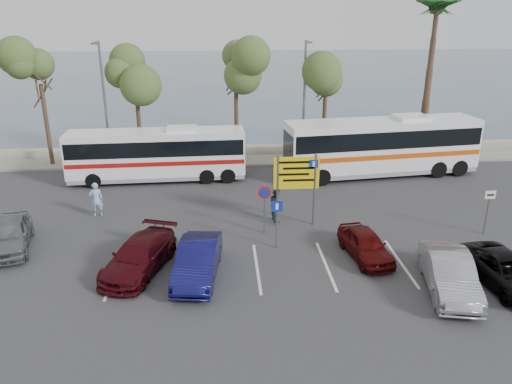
{
  "coord_description": "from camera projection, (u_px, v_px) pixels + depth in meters",
  "views": [
    {
      "loc": [
        -2.54,
        -19.2,
        10.21
      ],
      "look_at": [
        -0.96,
        3.0,
        1.86
      ],
      "focal_mm": 35.0,
      "sensor_mm": 36.0,
      "label": 1
    }
  ],
  "objects": [
    {
      "name": "tree_far_left",
      "position": [
        39.0,
        70.0,
        31.6
      ],
      "size": [
        3.2,
        3.2,
        7.6
      ],
      "color": "#382619",
      "rests_on": "kerb_strip"
    },
    {
      "name": "car_red",
      "position": [
        365.0,
        244.0,
        21.33
      ],
      "size": [
        1.96,
        3.77,
        1.22
      ],
      "primitive_type": "imported",
      "rotation": [
        0.0,
        0.0,
        0.15
      ],
      "color": "#4B0B0A",
      "rests_on": "ground"
    },
    {
      "name": "direction_sign",
      "position": [
        297.0,
        178.0,
        23.88
      ],
      "size": [
        2.2,
        0.12,
        3.6
      ],
      "color": "slate",
      "rests_on": "ground"
    },
    {
      "name": "car_silver_a",
      "position": [
        10.0,
        235.0,
        22.03
      ],
      "size": [
        2.59,
        4.4,
        1.4
      ],
      "primitive_type": "imported",
      "rotation": [
        0.0,
        0.0,
        0.24
      ],
      "color": "slate",
      "rests_on": "ground"
    },
    {
      "name": "sign_taxi",
      "position": [
        488.0,
        206.0,
        23.23
      ],
      "size": [
        0.5,
        0.07,
        2.2
      ],
      "color": "slate",
      "rests_on": "ground"
    },
    {
      "name": "coach_bus_left",
      "position": [
        157.0,
        156.0,
        30.51
      ],
      "size": [
        10.73,
        2.72,
        3.32
      ],
      "color": "white",
      "rests_on": "ground"
    },
    {
      "name": "sea",
      "position": [
        236.0,
        75.0,
        77.71
      ],
      "size": [
        140.0,
        140.0,
        0.0
      ],
      "primitive_type": "plane",
      "color": "#42526A",
      "rests_on": "ground"
    },
    {
      "name": "suv_black",
      "position": [
        507.0,
        271.0,
        19.17
      ],
      "size": [
        2.58,
        4.65,
        1.23
      ],
      "primitive_type": "imported",
      "rotation": [
        0.0,
        0.0,
        0.13
      ],
      "color": "black",
      "rests_on": "ground"
    },
    {
      "name": "ground",
      "position": [
        283.0,
        256.0,
        21.68
      ],
      "size": [
        120.0,
        120.0,
        0.0
      ],
      "primitive_type": "plane",
      "color": "#333336",
      "rests_on": "ground"
    },
    {
      "name": "kerb_strip",
      "position": [
        258.0,
        160.0,
        34.73
      ],
      "size": [
        44.0,
        2.4,
        0.15
      ],
      "primitive_type": "cube",
      "color": "gray",
      "rests_on": "ground"
    },
    {
      "name": "street_lamp_right",
      "position": [
        304.0,
        96.0,
        32.89
      ],
      "size": [
        0.45,
        1.15,
        8.01
      ],
      "color": "slate",
      "rests_on": "kerb_strip"
    },
    {
      "name": "car_silver_b",
      "position": [
        449.0,
        274.0,
        18.77
      ],
      "size": [
        2.38,
        4.67,
        1.47
      ],
      "primitive_type": "imported",
      "rotation": [
        0.0,
        0.0,
        -0.19
      ],
      "color": "gray",
      "rests_on": "ground"
    },
    {
      "name": "street_lamp_left",
      "position": [
        104.0,
        98.0,
        32.02
      ],
      "size": [
        0.45,
        1.15,
        8.01
      ],
      "color": "slate",
      "rests_on": "kerb_strip"
    },
    {
      "name": "pedestrian_far",
      "position": [
        276.0,
        204.0,
        24.99
      ],
      "size": [
        0.79,
        0.93,
        1.71
      ],
      "primitive_type": "imported",
      "rotation": [
        0.0,
        0.0,
        1.75
      ],
      "color": "#363E51",
      "rests_on": "ground"
    },
    {
      "name": "coach_bus_right",
      "position": [
        381.0,
        148.0,
        31.37
      ],
      "size": [
        12.4,
        4.11,
        3.79
      ],
      "color": "white",
      "rests_on": "ground"
    },
    {
      "name": "tree_mid",
      "position": [
        236.0,
        64.0,
        32.32
      ],
      "size": [
        3.2,
        3.2,
        8.0
      ],
      "color": "#382619",
      "rests_on": "kerb_strip"
    },
    {
      "name": "lane_markings",
      "position": [
        259.0,
        268.0,
        20.67
      ],
      "size": [
        12.02,
        4.2,
        0.01
      ],
      "primitive_type": null,
      "color": "silver",
      "rests_on": "ground"
    },
    {
      "name": "sign_no_stop",
      "position": [
        265.0,
        202.0,
        23.32
      ],
      "size": [
        0.6,
        0.08,
        2.35
      ],
      "color": "slate",
      "rests_on": "ground"
    },
    {
      "name": "car_blue",
      "position": [
        198.0,
        261.0,
        19.76
      ],
      "size": [
        1.99,
        4.48,
        1.43
      ],
      "primitive_type": "imported",
      "rotation": [
        0.0,
        0.0,
        -0.11
      ],
      "color": "#11114F",
      "rests_on": "ground"
    },
    {
      "name": "tree_left",
      "position": [
        135.0,
        75.0,
        32.11
      ],
      "size": [
        3.2,
        3.2,
        7.2
      ],
      "color": "#382619",
      "rests_on": "kerb_strip"
    },
    {
      "name": "palm_tree",
      "position": [
        437.0,
        11.0,
        32.06
      ],
      "size": [
        4.8,
        4.8,
        11.2
      ],
      "color": "#382619",
      "rests_on": "kerb_strip"
    },
    {
      "name": "car_maroon",
      "position": [
        139.0,
        256.0,
        20.24
      ],
      "size": [
        3.16,
        4.9,
        1.32
      ],
      "primitive_type": "imported",
      "rotation": [
        0.0,
        0.0,
        -0.31
      ],
      "color": "#440B12",
      "rests_on": "ground"
    },
    {
      "name": "tree_right",
      "position": [
        327.0,
        71.0,
        32.89
      ],
      "size": [
        3.2,
        3.2,
        7.4
      ],
      "color": "#382619",
      "rests_on": "kerb_strip"
    },
    {
      "name": "pedestrian_near",
      "position": [
        96.0,
        200.0,
        25.43
      ],
      "size": [
        0.76,
        0.6,
        1.83
      ],
      "primitive_type": "imported",
      "rotation": [
        0.0,
        0.0,
        3.41
      ],
      "color": "#8FACD1",
      "rests_on": "ground"
    },
    {
      "name": "sign_parking",
      "position": [
        277.0,
        217.0,
        21.89
      ],
      "size": [
        0.5,
        0.07,
        2.25
      ],
      "color": "slate",
      "rests_on": "ground"
    },
    {
      "name": "seawall",
      "position": [
        256.0,
        149.0,
        36.52
      ],
      "size": [
        48.0,
        0.8,
        0.6
      ],
      "primitive_type": "cube",
      "color": "#A29681",
      "rests_on": "ground"
    }
  ]
}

